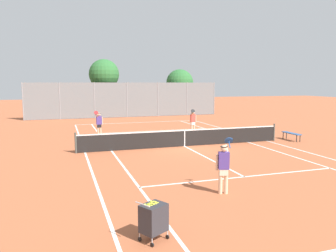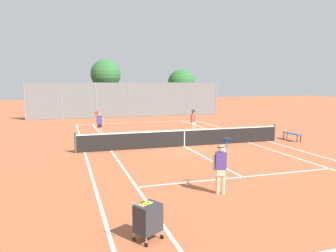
{
  "view_description": "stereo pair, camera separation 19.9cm",
  "coord_description": "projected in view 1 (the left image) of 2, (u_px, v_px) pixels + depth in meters",
  "views": [
    {
      "loc": [
        -6.56,
        -17.07,
        3.57
      ],
      "look_at": [
        -0.5,
        1.5,
        1.0
      ],
      "focal_mm": 35.0,
      "sensor_mm": 36.0,
      "label": 1
    },
    {
      "loc": [
        -6.37,
        -17.14,
        3.57
      ],
      "look_at": [
        -0.5,
        1.5,
        1.0
      ],
      "focal_mm": 35.0,
      "sensor_mm": 36.0,
      "label": 2
    }
  ],
  "objects": [
    {
      "name": "courtside_bench",
      "position": [
        291.0,
        134.0,
        20.54
      ],
      "size": [
        0.36,
        1.5,
        0.47
      ],
      "color": "#33598C",
      "rests_on": "ground"
    },
    {
      "name": "tree_behind_left",
      "position": [
        104.0,
        75.0,
        35.16
      ],
      "size": [
        3.23,
        3.23,
        6.12
      ],
      "color": "brown",
      "rests_on": "ground"
    },
    {
      "name": "court_line_markings",
      "position": [
        185.0,
        146.0,
        18.58
      ],
      "size": [
        11.1,
        23.9,
        0.01
      ],
      "color": "silver",
      "rests_on": "ground"
    },
    {
      "name": "loose_tennis_ball_0",
      "position": [
        171.0,
        134.0,
        23.0
      ],
      "size": [
        0.07,
        0.07,
        0.07
      ],
      "primitive_type": "sphere",
      "color": "#D1DB33",
      "rests_on": "ground"
    },
    {
      "name": "tennis_net",
      "position": [
        185.0,
        138.0,
        18.51
      ],
      "size": [
        12.0,
        0.1,
        1.07
      ],
      "color": "#474C47",
      "rests_on": "ground"
    },
    {
      "name": "ball_cart",
      "position": [
        153.0,
        218.0,
        7.43
      ],
      "size": [
        0.77,
        0.71,
        0.96
      ],
      "color": "#2D2D33",
      "rests_on": "ground"
    },
    {
      "name": "player_far_left",
      "position": [
        99.0,
        123.0,
        21.89
      ],
      "size": [
        0.63,
        0.76,
        1.77
      ],
      "color": "#D8A884",
      "rests_on": "ground"
    },
    {
      "name": "loose_tennis_ball_1",
      "position": [
        197.0,
        129.0,
        25.27
      ],
      "size": [
        0.07,
        0.07,
        0.07
      ],
      "primitive_type": "sphere",
      "color": "#D1DB33",
      "rests_on": "ground"
    },
    {
      "name": "ground_plane",
      "position": [
        185.0,
        146.0,
        18.58
      ],
      "size": [
        120.0,
        120.0,
        0.0
      ],
      "primitive_type": "plane",
      "color": "#B25B38"
    },
    {
      "name": "tree_behind_right",
      "position": [
        181.0,
        84.0,
        37.58
      ],
      "size": [
        3.12,
        3.12,
        5.13
      ],
      "color": "brown",
      "rests_on": "ground"
    },
    {
      "name": "player_near_side",
      "position": [
        224.0,
        166.0,
        10.55
      ],
      "size": [
        0.81,
        0.7,
        1.77
      ],
      "color": "beige",
      "rests_on": "ground"
    },
    {
      "name": "back_fence",
      "position": [
        127.0,
        100.0,
        34.25
      ],
      "size": [
        20.2,
        0.08,
        3.64
      ],
      "color": "gray",
      "rests_on": "ground"
    },
    {
      "name": "player_far_right",
      "position": [
        193.0,
        120.0,
        23.24
      ],
      "size": [
        0.63,
        0.76,
        1.77
      ],
      "color": "beige",
      "rests_on": "ground"
    }
  ]
}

